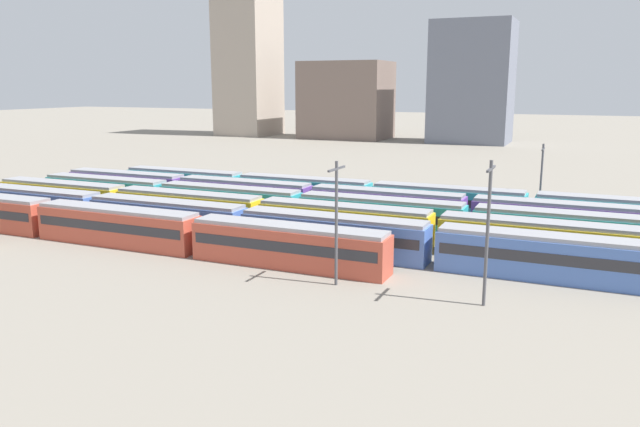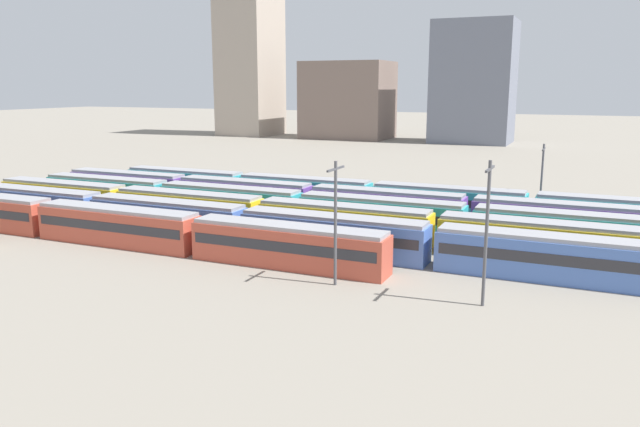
{
  "view_description": "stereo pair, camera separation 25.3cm",
  "coord_description": "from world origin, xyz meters",
  "px_view_note": "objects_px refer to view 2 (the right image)",
  "views": [
    {
      "loc": [
        49.19,
        -46.72,
        15.5
      ],
      "look_at": [
        22.89,
        13.0,
        2.04
      ],
      "focal_mm": 34.96,
      "sensor_mm": 36.0,
      "label": 1
    },
    {
      "loc": [
        49.42,
        -46.62,
        15.5
      ],
      "look_at": [
        22.89,
        13.0,
        2.04
      ],
      "focal_mm": 34.96,
      "sensor_mm": 36.0,
      "label": 2
    }
  ],
  "objects_px": {
    "catenary_pole_0": "(487,227)",
    "train_track_4": "(312,200)",
    "catenary_pole_2": "(335,217)",
    "train_track_5": "(448,202)",
    "train_track_0": "(117,226)",
    "train_track_2": "(436,231)",
    "train_track_3": "(381,215)",
    "catenary_pole_1": "(542,178)",
    "train_track_1": "(245,225)"
  },
  "relations": [
    {
      "from": "train_track_2",
      "to": "train_track_4",
      "type": "xyz_separation_m",
      "value": [
        -17.76,
        10.4,
        0.0
      ]
    },
    {
      "from": "train_track_0",
      "to": "catenary_pole_0",
      "type": "bearing_deg",
      "value": -5.0
    },
    {
      "from": "train_track_4",
      "to": "catenary_pole_2",
      "type": "distance_m",
      "value": 27.4
    },
    {
      "from": "catenary_pole_0",
      "to": "train_track_4",
      "type": "bearing_deg",
      "value": 135.64
    },
    {
      "from": "train_track_2",
      "to": "train_track_5",
      "type": "bearing_deg",
      "value": 98.56
    },
    {
      "from": "train_track_3",
      "to": "train_track_5",
      "type": "xyz_separation_m",
      "value": [
        4.91,
        10.4,
        0.0
      ]
    },
    {
      "from": "train_track_5",
      "to": "catenary_pole_0",
      "type": "distance_m",
      "value": 30.78
    },
    {
      "from": "train_track_0",
      "to": "train_track_5",
      "type": "relative_size",
      "value": 0.6
    },
    {
      "from": "train_track_1",
      "to": "train_track_4",
      "type": "height_order",
      "value": "same"
    },
    {
      "from": "catenary_pole_1",
      "to": "train_track_5",
      "type": "bearing_deg",
      "value": -163.22
    },
    {
      "from": "train_track_2",
      "to": "catenary_pole_0",
      "type": "relative_size",
      "value": 10.73
    },
    {
      "from": "train_track_5",
      "to": "catenary_pole_0",
      "type": "height_order",
      "value": "catenary_pole_0"
    },
    {
      "from": "catenary_pole_1",
      "to": "catenary_pole_0",
      "type": "bearing_deg",
      "value": -91.83
    },
    {
      "from": "train_track_1",
      "to": "catenary_pole_0",
      "type": "distance_m",
      "value": 26.31
    },
    {
      "from": "train_track_1",
      "to": "catenary_pole_2",
      "type": "xyz_separation_m",
      "value": [
        13.15,
        -8.26,
        3.57
      ]
    },
    {
      "from": "train_track_2",
      "to": "train_track_3",
      "type": "relative_size",
      "value": 1.2
    },
    {
      "from": "catenary_pole_0",
      "to": "catenary_pole_1",
      "type": "relative_size",
      "value": 1.17
    },
    {
      "from": "train_track_1",
      "to": "train_track_4",
      "type": "xyz_separation_m",
      "value": [
        0.15,
        15.6,
        0.0
      ]
    },
    {
      "from": "train_track_2",
      "to": "catenary_pole_2",
      "type": "height_order",
      "value": "catenary_pole_2"
    },
    {
      "from": "train_track_2",
      "to": "train_track_1",
      "type": "bearing_deg",
      "value": -163.8
    },
    {
      "from": "catenary_pole_1",
      "to": "catenary_pole_2",
      "type": "distance_m",
      "value": 34.47
    },
    {
      "from": "train_track_0",
      "to": "train_track_4",
      "type": "height_order",
      "value": "same"
    },
    {
      "from": "train_track_2",
      "to": "train_track_5",
      "type": "xyz_separation_m",
      "value": [
        -2.35,
        15.6,
        0.0
      ]
    },
    {
      "from": "train_track_4",
      "to": "catenary_pole_0",
      "type": "height_order",
      "value": "catenary_pole_0"
    },
    {
      "from": "train_track_1",
      "to": "train_track_0",
      "type": "bearing_deg",
      "value": -155.57
    },
    {
      "from": "train_track_5",
      "to": "catenary_pole_0",
      "type": "xyz_separation_m",
      "value": [
        9.08,
        -29.15,
        3.89
      ]
    },
    {
      "from": "train_track_1",
      "to": "train_track_5",
      "type": "height_order",
      "value": "same"
    },
    {
      "from": "catenary_pole_1",
      "to": "train_track_2",
      "type": "bearing_deg",
      "value": -112.6
    },
    {
      "from": "train_track_0",
      "to": "catenary_pole_2",
      "type": "xyz_separation_m",
      "value": [
        24.59,
        -3.06,
        3.57
      ]
    },
    {
      "from": "train_track_2",
      "to": "catenary_pole_0",
      "type": "xyz_separation_m",
      "value": [
        6.74,
        -13.55,
        3.89
      ]
    },
    {
      "from": "train_track_1",
      "to": "catenary_pole_0",
      "type": "xyz_separation_m",
      "value": [
        24.64,
        -8.35,
        3.89
      ]
    },
    {
      "from": "catenary_pole_1",
      "to": "train_track_1",
      "type": "bearing_deg",
      "value": -137.1
    },
    {
      "from": "train_track_2",
      "to": "catenary_pole_0",
      "type": "bearing_deg",
      "value": -63.57
    },
    {
      "from": "catenary_pole_2",
      "to": "train_track_5",
      "type": "bearing_deg",
      "value": 85.26
    },
    {
      "from": "train_track_0",
      "to": "catenary_pole_1",
      "type": "height_order",
      "value": "catenary_pole_1"
    },
    {
      "from": "train_track_1",
      "to": "train_track_3",
      "type": "xyz_separation_m",
      "value": [
        10.65,
        10.4,
        0.0
      ]
    },
    {
      "from": "train_track_1",
      "to": "train_track_5",
      "type": "bearing_deg",
      "value": 53.21
    },
    {
      "from": "train_track_4",
      "to": "train_track_5",
      "type": "xyz_separation_m",
      "value": [
        15.41,
        5.2,
        0.0
      ]
    },
    {
      "from": "train_track_0",
      "to": "catenary_pole_1",
      "type": "xyz_separation_m",
      "value": [
        37.11,
        29.05,
        3.09
      ]
    },
    {
      "from": "train_track_3",
      "to": "train_track_4",
      "type": "height_order",
      "value": "same"
    },
    {
      "from": "train_track_4",
      "to": "catenary_pole_2",
      "type": "height_order",
      "value": "catenary_pole_2"
    },
    {
      "from": "catenary_pole_0",
      "to": "catenary_pole_1",
      "type": "height_order",
      "value": "catenary_pole_0"
    },
    {
      "from": "catenary_pole_0",
      "to": "train_track_3",
      "type": "bearing_deg",
      "value": 126.73
    },
    {
      "from": "train_track_4",
      "to": "catenary_pole_2",
      "type": "relative_size",
      "value": 7.58
    },
    {
      "from": "train_track_2",
      "to": "train_track_4",
      "type": "bearing_deg",
      "value": 149.64
    },
    {
      "from": "catenary_pole_0",
      "to": "catenary_pole_2",
      "type": "bearing_deg",
      "value": 179.53
    },
    {
      "from": "train_track_2",
      "to": "train_track_3",
      "type": "distance_m",
      "value": 8.93
    },
    {
      "from": "train_track_1",
      "to": "train_track_4",
      "type": "distance_m",
      "value": 15.6
    },
    {
      "from": "train_track_1",
      "to": "train_track_2",
      "type": "xyz_separation_m",
      "value": [
        17.9,
        5.2,
        0.0
      ]
    },
    {
      "from": "catenary_pole_2",
      "to": "train_track_3",
      "type": "bearing_deg",
      "value": 97.63
    }
  ]
}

